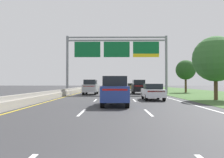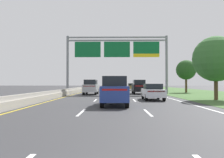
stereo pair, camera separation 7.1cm
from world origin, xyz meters
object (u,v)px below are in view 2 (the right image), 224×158
Objects in this scene: car_blue_centre_lane_suv at (115,90)px; roadside_tree_near at (216,59)px; car_gold_right_lane_sedan at (132,87)px; pickup_truck_darkgreen at (114,86)px; car_white_right_lane_sedan at (153,91)px; overhead_sign_gantry at (117,52)px; car_silver_left_lane_suv at (91,87)px; roadside_tree_mid at (186,70)px; car_black_right_lane_suv at (139,87)px.

car_blue_centre_lane_suv is 0.76× the size of roadside_tree_near.
roadside_tree_near is (5.99, -30.80, 3.16)m from car_gold_right_lane_sedan.
pickup_truck_darkgreen is 25.13m from car_white_right_lane_sedan.
car_silver_left_lane_suv is (-3.76, -0.96, -5.09)m from overhead_sign_gantry.
overhead_sign_gantry is at bearing -0.63° from car_blue_centre_lane_suv.
car_blue_centre_lane_suv is at bearing -150.11° from roadside_tree_near.
car_blue_centre_lane_suv is at bearing 173.03° from car_gold_right_lane_sedan.
car_blue_centre_lane_suv is 25.81m from roadside_tree_mid.
car_blue_centre_lane_suv and car_black_right_lane_suv have the same top height.
car_gold_right_lane_sedan is 31.53m from roadside_tree_near.
roadside_tree_mid is at bearing 24.34° from overhead_sign_gantry.
car_blue_centre_lane_suv is at bearing 169.10° from car_black_right_lane_suv.
pickup_truck_darkgreen is 1.15× the size of car_silver_left_lane_suv.
overhead_sign_gantry reaches higher than car_gold_right_lane_sedan.
overhead_sign_gantry is at bearing -75.06° from car_silver_left_lane_suv.
car_white_right_lane_sedan is 0.94× the size of car_black_right_lane_suv.
car_silver_left_lane_suv is at bearing -165.67° from overhead_sign_gantry.
car_gold_right_lane_sedan is at bearing 101.00° from roadside_tree_near.
roadside_tree_mid reaches higher than car_gold_right_lane_sedan.
roadside_tree_mid reaches higher than car_silver_left_lane_suv.
car_black_right_lane_suv reaches higher than car_white_right_lane_sedan.
pickup_truck_darkgreen is 0.97× the size of roadside_tree_mid.
pickup_truck_darkgreen is 14.90m from roadside_tree_mid.
roadside_tree_near reaches higher than car_blue_centre_lane_suv.
pickup_truck_darkgreen reaches higher than car_gold_right_lane_sedan.
pickup_truck_darkgreen is 1.22× the size of car_gold_right_lane_sedan.
car_white_right_lane_sedan is 30.75m from car_gold_right_lane_sedan.
car_white_right_lane_sedan is 12.34m from car_black_right_lane_suv.
overhead_sign_gantry is at bearing 129.19° from roadside_tree_near.
car_gold_right_lane_sedan is at bearing 0.51° from car_white_right_lane_sedan.
car_blue_centre_lane_suv is 0.85× the size of roadside_tree_mid.
car_blue_centre_lane_suv is at bearing -90.98° from overhead_sign_gantry.
pickup_truck_darkgreen is (-0.50, 13.23, -5.12)m from overhead_sign_gantry.
car_black_right_lane_suv is at bearing -10.94° from car_blue_centre_lane_suv.
car_blue_centre_lane_suv is at bearing 147.75° from car_white_right_lane_sedan.
roadside_tree_mid is at bearing -149.91° from car_gold_right_lane_sedan.
car_silver_left_lane_suv is at bearing 103.98° from car_black_right_lane_suv.
car_white_right_lane_sedan is at bearing -179.22° from car_black_right_lane_suv.
roadside_tree_mid is (8.45, 16.95, 3.05)m from car_white_right_lane_sedan.
roadside_tree_mid reaches higher than pickup_truck_darkgreen.
roadside_tree_near reaches higher than car_silver_left_lane_suv.
roadside_tree_mid is at bearing -123.31° from pickup_truck_darkgreen.
roadside_tree_mid is at bearing -61.25° from car_black_right_lane_suv.
car_gold_right_lane_sedan is 0.72× the size of roadside_tree_near.
car_silver_left_lane_suv is at bearing 166.33° from pickup_truck_darkgreen.
car_silver_left_lane_suv is 17.26m from roadside_tree_near.
car_blue_centre_lane_suv reaches higher than car_gold_right_lane_sedan.
car_silver_left_lane_suv is at bearing -157.96° from roadside_tree_mid.
roadside_tree_near is (9.49, -11.64, -2.21)m from overhead_sign_gantry.
car_white_right_lane_sedan is at bearing -145.50° from car_silver_left_lane_suv.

